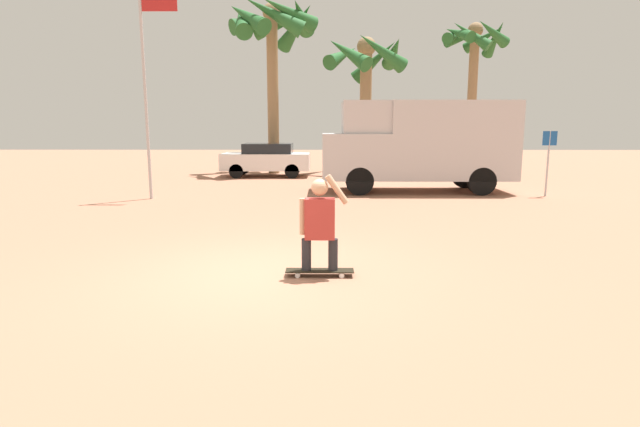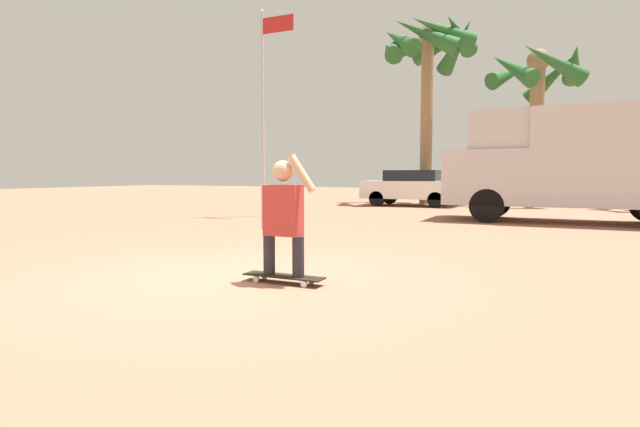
{
  "view_description": "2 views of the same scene",
  "coord_description": "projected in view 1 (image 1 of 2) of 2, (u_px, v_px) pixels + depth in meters",
  "views": [
    {
      "loc": [
        0.87,
        -7.23,
        2.18
      ],
      "look_at": [
        0.8,
        0.59,
        0.81
      ],
      "focal_mm": 28.0,
      "sensor_mm": 36.0,
      "label": 1
    },
    {
      "loc": [
        3.69,
        -5.18,
        1.28
      ],
      "look_at": [
        1.06,
        0.33,
        0.8
      ],
      "focal_mm": 28.0,
      "sensor_mm": 36.0,
      "label": 2
    }
  ],
  "objects": [
    {
      "name": "street_sign",
      "position": [
        549.0,
        154.0,
        15.56
      ],
      "size": [
        0.44,
        0.06,
        2.04
      ],
      "color": "#B7B7BC",
      "rests_on": "ground_plane"
    },
    {
      "name": "flagpole",
      "position": [
        147.0,
        80.0,
        14.63
      ],
      "size": [
        1.13,
        0.12,
        6.16
      ],
      "color": "#B7B7BC",
      "rests_on": "ground_plane"
    },
    {
      "name": "skateboard",
      "position": [
        320.0,
        271.0,
        7.36
      ],
      "size": [
        1.01,
        0.24,
        0.09
      ],
      "color": "black",
      "rests_on": "ground_plane"
    },
    {
      "name": "palm_tree_near_van",
      "position": [
        474.0,
        51.0,
        23.01
      ],
      "size": [
        3.12,
        3.14,
        6.98
      ],
      "color": "#8E704C",
      "rests_on": "ground_plane"
    },
    {
      "name": "ground_plane",
      "position": [
        267.0,
        273.0,
        7.51
      ],
      "size": [
        80.0,
        80.0,
        0.0
      ],
      "primitive_type": "plane",
      "color": "#A36B51"
    },
    {
      "name": "parked_car_white",
      "position": [
        267.0,
        159.0,
        21.95
      ],
      "size": [
        3.82,
        1.94,
        1.45
      ],
      "color": "black",
      "rests_on": "ground_plane"
    },
    {
      "name": "person_skateboarder",
      "position": [
        320.0,
        220.0,
        7.23
      ],
      "size": [
        0.71,
        0.24,
        1.42
      ],
      "color": "#28282D",
      "rests_on": "skateboard"
    },
    {
      "name": "palm_tree_far_left",
      "position": [
        273.0,
        29.0,
        22.53
      ],
      "size": [
        4.41,
        4.48,
        7.89
      ],
      "color": "#8E704C",
      "rests_on": "ground_plane"
    },
    {
      "name": "camper_van",
      "position": [
        420.0,
        142.0,
        16.71
      ],
      "size": [
        6.29,
        2.21,
        3.0
      ],
      "color": "black",
      "rests_on": "ground_plane"
    },
    {
      "name": "palm_tree_center_background",
      "position": [
        367.0,
        65.0,
        23.33
      ],
      "size": [
        4.02,
        4.1,
        6.45
      ],
      "color": "#8E704C",
      "rests_on": "ground_plane"
    }
  ]
}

